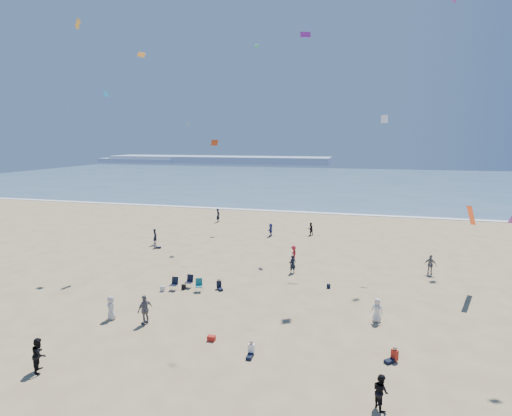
# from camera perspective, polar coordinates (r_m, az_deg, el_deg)

# --- Properties ---
(ground) EXTENTS (220.00, 220.00, 0.00)m
(ground) POSITION_cam_1_polar(r_m,az_deg,el_deg) (22.48, -10.90, -21.15)
(ground) COLOR tan
(ground) RESTS_ON ground
(ocean) EXTENTS (220.00, 100.00, 0.06)m
(ocean) POSITION_cam_1_polar(r_m,az_deg,el_deg) (113.20, 10.26, 3.82)
(ocean) COLOR #476B84
(ocean) RESTS_ON ground
(surf_line) EXTENTS (220.00, 1.20, 0.08)m
(surf_line) POSITION_cam_1_polar(r_m,az_deg,el_deg) (63.92, 6.69, -0.60)
(surf_line) COLOR white
(surf_line) RESTS_ON ground
(headland_far) EXTENTS (110.00, 20.00, 3.20)m
(headland_far) POSITION_cam_1_polar(r_m,az_deg,el_deg) (199.71, -5.47, 6.91)
(headland_far) COLOR #7A8EA8
(headland_far) RESTS_ON ground
(headland_near) EXTENTS (40.00, 14.00, 2.00)m
(headland_near) POSITION_cam_1_polar(r_m,az_deg,el_deg) (212.46, -16.19, 6.57)
(headland_near) COLOR #7A8EA8
(headland_near) RESTS_ON ground
(standing_flyers) EXTENTS (36.01, 37.68, 1.91)m
(standing_flyers) POSITION_cam_1_polar(r_m,az_deg,el_deg) (34.04, 3.65, -8.46)
(standing_flyers) COLOR black
(standing_flyers) RESTS_ON ground
(seated_group) EXTENTS (23.98, 25.67, 0.84)m
(seated_group) POSITION_cam_1_polar(r_m,az_deg,el_deg) (26.84, -1.91, -14.58)
(seated_group) COLOR white
(seated_group) RESTS_ON ground
(chair_cluster) EXTENTS (2.69, 1.43, 1.00)m
(chair_cluster) POSITION_cam_1_polar(r_m,az_deg,el_deg) (31.76, -9.82, -10.61)
(chair_cluster) COLOR black
(chair_cluster) RESTS_ON ground
(white_tote) EXTENTS (0.35, 0.20, 0.40)m
(white_tote) POSITION_cam_1_polar(r_m,az_deg,el_deg) (31.99, -13.20, -11.15)
(white_tote) COLOR silver
(white_tote) RESTS_ON ground
(black_backpack) EXTENTS (0.30, 0.22, 0.38)m
(black_backpack) POSITION_cam_1_polar(r_m,az_deg,el_deg) (32.04, -10.30, -11.03)
(black_backpack) COLOR black
(black_backpack) RESTS_ON ground
(cooler) EXTENTS (0.45, 0.30, 0.30)m
(cooler) POSITION_cam_1_polar(r_m,az_deg,el_deg) (24.38, -6.38, -18.00)
(cooler) COLOR #B02119
(cooler) RESTS_ON ground
(navy_bag) EXTENTS (0.28, 0.18, 0.34)m
(navy_bag) POSITION_cam_1_polar(r_m,az_deg,el_deg) (32.27, 10.33, -10.91)
(navy_bag) COLOR black
(navy_bag) RESTS_ON ground
(kites_aloft) EXTENTS (34.83, 40.79, 29.84)m
(kites_aloft) POSITION_cam_1_polar(r_m,az_deg,el_deg) (31.36, 17.20, 15.80)
(kites_aloft) COLOR #FA6881
(kites_aloft) RESTS_ON ground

